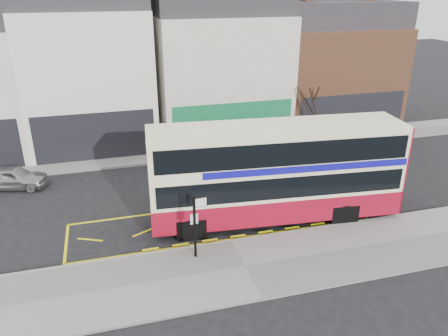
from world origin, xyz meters
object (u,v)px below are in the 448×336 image
object	(u,v)px
car_white	(342,141)
street_tree_right	(306,93)
car_silver	(12,177)
bus_stop_post	(196,221)
car_grey	(214,156)
double_decker_bus	(277,171)

from	to	relation	value
car_white	street_tree_right	xyz separation A→B (m)	(-1.78, 2.25, 2.93)
car_silver	street_tree_right	bearing A→B (deg)	-67.92
bus_stop_post	car_silver	xyz separation A→B (m)	(-8.38, 9.39, -1.18)
car_grey	car_white	bearing A→B (deg)	-82.45
car_white	car_grey	bearing A→B (deg)	76.20
car_silver	car_grey	bearing A→B (deg)	-75.36
car_grey	street_tree_right	bearing A→B (deg)	-64.93
double_decker_bus	bus_stop_post	xyz separation A→B (m)	(-4.36, -2.35, -0.65)
car_grey	street_tree_right	world-z (taller)	street_tree_right
car_silver	bus_stop_post	bearing A→B (deg)	-124.21
bus_stop_post	street_tree_right	size ratio (longest dim) A/B	0.52
bus_stop_post	car_silver	size ratio (longest dim) A/B	0.74
bus_stop_post	car_silver	bearing A→B (deg)	128.42
car_silver	car_grey	distance (m)	11.55
car_white	double_decker_bus	bearing A→B (deg)	118.02
car_grey	bus_stop_post	bearing A→B (deg)	167.33
double_decker_bus	car_white	size ratio (longest dim) A/B	2.79
street_tree_right	bus_stop_post	bearing A→B (deg)	-130.80
car_silver	street_tree_right	distance (m)	19.18
car_silver	car_white	world-z (taller)	car_silver
bus_stop_post	car_silver	distance (m)	12.64
car_silver	car_white	bearing A→B (deg)	-74.84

